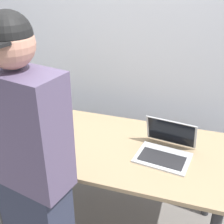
# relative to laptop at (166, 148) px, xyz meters

# --- Properties ---
(ground_plane) EXTENTS (8.00, 8.00, 0.00)m
(ground_plane) POSITION_rel_laptop_xyz_m (-0.37, -0.01, -0.79)
(ground_plane) COLOR slate
(ground_plane) RESTS_ON ground
(desk) EXTENTS (1.54, 0.79, 0.75)m
(desk) POSITION_rel_laptop_xyz_m (-0.37, -0.01, -0.14)
(desk) COLOR #9E8460
(desk) RESTS_ON ground
(laptop) EXTENTS (0.37, 0.35, 0.21)m
(laptop) POSITION_rel_laptop_xyz_m (0.00, 0.00, 0.00)
(laptop) COLOR #B7BABC
(laptop) RESTS_ON desk
(beer_bottle_amber) EXTENTS (0.07, 0.07, 0.30)m
(beer_bottle_amber) POSITION_rel_laptop_xyz_m (-0.84, 0.02, 0.07)
(beer_bottle_amber) COLOR #333333
(beer_bottle_amber) RESTS_ON desk
(beer_bottle_brown) EXTENTS (0.06, 0.06, 0.31)m
(beer_bottle_brown) POSITION_rel_laptop_xyz_m (-0.98, 0.09, 0.08)
(beer_bottle_brown) COLOR brown
(beer_bottle_brown) RESTS_ON desk
(beer_bottle_green) EXTENTS (0.07, 0.07, 0.30)m
(beer_bottle_green) POSITION_rel_laptop_xyz_m (-0.92, 0.20, 0.07)
(beer_bottle_green) COLOR #472B14
(beer_bottle_green) RESTS_ON desk
(beer_bottle_dark) EXTENTS (0.07, 0.07, 0.29)m
(beer_bottle_dark) POSITION_rel_laptop_xyz_m (-0.88, 0.13, 0.07)
(beer_bottle_dark) COLOR #1E5123
(beer_bottle_dark) RESTS_ON desk
(person_figure) EXTENTS (0.44, 0.32, 1.70)m
(person_figure) POSITION_rel_laptop_xyz_m (-0.57, -0.64, 0.08)
(person_figure) COLOR #2D3347
(person_figure) RESTS_ON ground
(back_wall) EXTENTS (6.00, 0.10, 2.60)m
(back_wall) POSITION_rel_laptop_xyz_m (-0.37, 0.76, 0.51)
(back_wall) COLOR silver
(back_wall) RESTS_ON ground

